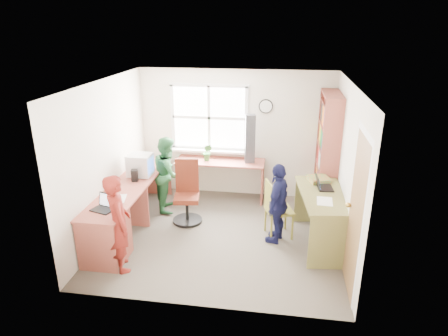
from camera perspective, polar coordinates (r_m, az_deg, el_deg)
name	(u,v)px	position (r m, az deg, el deg)	size (l,w,h in m)	color
room	(223,161)	(6.01, -0.12, 0.99)	(3.64, 3.44, 2.44)	#4D453C
l_desk	(135,212)	(6.30, -12.66, -6.13)	(2.38, 2.95, 0.75)	#A75142
right_desk	(322,207)	(6.14, 13.89, -5.48)	(0.82, 1.49, 0.82)	olive
bookshelf	(327,157)	(7.10, 14.47, 1.54)	(0.30, 1.02, 2.10)	#A75142
swivel_chair	(187,195)	(6.73, -5.30, -3.89)	(0.56, 0.56, 1.06)	black
wooden_chair	(275,207)	(6.26, 7.32, -5.59)	(0.50, 0.50, 0.91)	olive
crt_monitor	(140,165)	(6.81, -11.88, 0.42)	(0.39, 0.35, 0.37)	silver
laptop_left	(105,206)	(5.80, -16.66, -5.18)	(0.36, 0.33, 0.21)	black
laptop_right	(322,185)	(6.21, 13.85, -2.40)	(0.28, 0.33, 0.21)	black
speaker_a	(135,175)	(6.63, -12.66, -1.04)	(0.12, 0.12, 0.20)	black
speaker_b	(147,162)	(7.22, -11.01, 0.85)	(0.10, 0.10, 0.20)	black
cd_tower	(250,139)	(7.26, 3.73, 4.19)	(0.20, 0.19, 0.89)	black
game_box	(319,179)	(6.48, 13.40, -1.55)	(0.40, 0.40, 0.06)	red
paper_a	(118,199)	(6.08, -14.88, -4.26)	(0.28, 0.35, 0.00)	silver
paper_b	(325,201)	(5.80, 14.19, -4.63)	(0.23, 0.31, 0.00)	silver
potted_plant	(207,152)	(7.41, -2.38, 2.24)	(0.18, 0.14, 0.32)	#2E742F
person_red	(118,223)	(5.52, -14.85, -7.63)	(0.50, 0.33, 1.37)	maroon
person_green	(168,174)	(7.10, -7.95, -0.83)	(0.65, 0.51, 1.34)	#296837
person_navy	(278,203)	(6.08, 7.72, -5.01)	(0.74, 0.31, 1.26)	#141640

